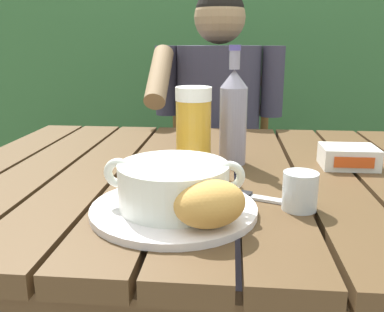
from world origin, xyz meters
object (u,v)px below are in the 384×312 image
object	(u,v)px
bread_roll	(210,204)
water_glass_small	(300,191)
serving_plate	(174,209)
soup_bowl	(174,184)
table_knife	(249,196)
chair_near_diner	(218,175)
butter_tub	(348,157)
beer_bottle	(233,116)
person_eating	(217,127)
beer_glass	(194,130)

from	to	relation	value
bread_roll	water_glass_small	size ratio (longest dim) A/B	2.07
serving_plate	soup_bowl	world-z (taller)	soup_bowl
table_knife	serving_plate	bearing A→B (deg)	-148.52
chair_near_diner	table_knife	xyz separation A→B (m)	(0.08, -1.06, 0.31)
butter_tub	beer_bottle	bearing A→B (deg)	178.54
soup_bowl	water_glass_small	distance (m)	0.21
butter_tub	soup_bowl	bearing A→B (deg)	-140.26
water_glass_small	butter_tub	bearing A→B (deg)	60.63
person_eating	beer_bottle	bearing A→B (deg)	-85.06
bread_roll	chair_near_diner	bearing A→B (deg)	90.94
serving_plate	beer_bottle	size ratio (longest dim) A/B	1.03
water_glass_small	chair_near_diner	bearing A→B (deg)	98.49
serving_plate	beer_glass	xyz separation A→B (m)	(0.01, 0.24, 0.09)
beer_bottle	table_knife	world-z (taller)	beer_bottle
chair_near_diner	water_glass_small	size ratio (longest dim) A/B	14.77
chair_near_diner	bread_roll	xyz separation A→B (m)	(0.02, -1.21, 0.35)
water_glass_small	table_knife	bearing A→B (deg)	151.49
serving_plate	butter_tub	xyz separation A→B (m)	(0.36, 0.30, 0.02)
soup_bowl	water_glass_small	xyz separation A→B (m)	(0.21, 0.03, -0.02)
chair_near_diner	serving_plate	bearing A→B (deg)	-92.16
beer_bottle	butter_tub	world-z (taller)	beer_bottle
beer_glass	table_knife	distance (m)	0.21
beer_glass	beer_bottle	bearing A→B (deg)	37.77
person_eating	beer_bottle	size ratio (longest dim) A/B	4.67
soup_bowl	table_knife	distance (m)	0.16
beer_bottle	butter_tub	size ratio (longest dim) A/B	2.22
chair_near_diner	beer_glass	size ratio (longest dim) A/B	5.25
water_glass_small	butter_tub	size ratio (longest dim) A/B	0.54
person_eating	soup_bowl	xyz separation A→B (m)	(-0.04, -0.94, 0.09)
soup_bowl	bread_roll	distance (m)	0.10
serving_plate	person_eating	bearing A→B (deg)	87.57
soup_bowl	beer_glass	distance (m)	0.24
chair_near_diner	beer_bottle	xyz separation A→B (m)	(0.05, -0.84, 0.41)
beer_glass	table_knife	world-z (taller)	beer_glass
bread_roll	butter_tub	xyz separation A→B (m)	(0.29, 0.37, -0.02)
soup_bowl	beer_glass	world-z (taller)	beer_glass
person_eating	butter_tub	world-z (taller)	person_eating
person_eating	serving_plate	size ratio (longest dim) A/B	4.53
beer_glass	water_glass_small	xyz separation A→B (m)	(0.20, -0.20, -0.06)
serving_plate	table_knife	bearing A→B (deg)	31.48
soup_bowl	beer_bottle	xyz separation A→B (m)	(0.10, 0.30, 0.06)
bread_roll	beer_glass	bearing A→B (deg)	99.41
beer_glass	soup_bowl	bearing A→B (deg)	-92.76
table_knife	beer_glass	bearing A→B (deg)	125.97
chair_near_diner	water_glass_small	xyz separation A→B (m)	(0.16, -1.11, 0.33)
serving_plate	chair_near_diner	bearing A→B (deg)	87.84
table_knife	butter_tub	bearing A→B (deg)	43.62
serving_plate	beer_bottle	bearing A→B (deg)	72.42
chair_near_diner	beer_bottle	world-z (taller)	beer_bottle
soup_bowl	chair_near_diner	bearing A→B (deg)	87.84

